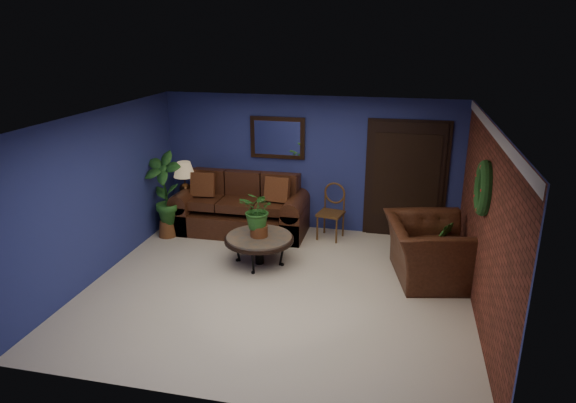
% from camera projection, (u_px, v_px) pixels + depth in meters
% --- Properties ---
extents(floor, '(5.50, 5.50, 0.00)m').
position_uv_depth(floor, '(278.00, 287.00, 7.55)').
color(floor, beige).
rests_on(floor, ground).
extents(wall_back, '(5.50, 0.04, 2.50)m').
position_uv_depth(wall_back, '(310.00, 164.00, 9.47)').
color(wall_back, navy).
rests_on(wall_back, ground).
extents(wall_left, '(0.04, 5.00, 2.50)m').
position_uv_depth(wall_left, '(100.00, 194.00, 7.73)').
color(wall_left, navy).
rests_on(wall_left, ground).
extents(wall_right_brick, '(0.04, 5.00, 2.50)m').
position_uv_depth(wall_right_brick, '(485.00, 223.00, 6.58)').
color(wall_right_brick, maroon).
rests_on(wall_right_brick, ground).
extents(ceiling, '(5.50, 5.00, 0.02)m').
position_uv_depth(ceiling, '(277.00, 118.00, 6.76)').
color(ceiling, white).
rests_on(ceiling, wall_back).
extents(crown_molding, '(0.03, 5.00, 0.14)m').
position_uv_depth(crown_molding, '(494.00, 132.00, 6.21)').
color(crown_molding, white).
rests_on(crown_molding, wall_right_brick).
extents(wall_mirror, '(1.02, 0.06, 0.77)m').
position_uv_depth(wall_mirror, '(277.00, 138.00, 9.40)').
color(wall_mirror, '#3D2413').
rests_on(wall_mirror, wall_back).
extents(closet_door, '(1.44, 0.06, 2.18)m').
position_uv_depth(closet_door, '(406.00, 181.00, 9.14)').
color(closet_door, black).
rests_on(closet_door, wall_back).
extents(wreath, '(0.16, 0.72, 0.72)m').
position_uv_depth(wreath, '(484.00, 188.00, 6.50)').
color(wreath, black).
rests_on(wreath, wall_right_brick).
extents(sofa, '(2.44, 1.05, 1.10)m').
position_uv_depth(sofa, '(242.00, 212.00, 9.62)').
color(sofa, '#482414').
rests_on(sofa, ground).
extents(coffee_table, '(1.11, 1.11, 0.48)m').
position_uv_depth(coffee_table, '(259.00, 239.00, 8.20)').
color(coffee_table, '#4A4640').
rests_on(coffee_table, ground).
extents(end_table, '(0.63, 0.63, 0.58)m').
position_uv_depth(end_table, '(186.00, 204.00, 9.79)').
color(end_table, '#4A4640').
rests_on(end_table, ground).
extents(table_lamp, '(0.40, 0.40, 0.67)m').
position_uv_depth(table_lamp, '(184.00, 175.00, 9.61)').
color(table_lamp, '#3D2413').
rests_on(table_lamp, end_table).
extents(side_chair, '(0.51, 0.51, 1.00)m').
position_uv_depth(side_chair, '(332.00, 207.00, 9.23)').
color(side_chair, brown).
rests_on(side_chair, ground).
extents(armchair, '(1.48, 1.61, 0.90)m').
position_uv_depth(armchair, '(429.00, 250.00, 7.72)').
color(armchair, '#482414').
rests_on(armchair, ground).
extents(coffee_plant, '(0.69, 0.64, 0.76)m').
position_uv_depth(coffee_plant, '(259.00, 211.00, 8.05)').
color(coffee_plant, brown).
rests_on(coffee_plant, coffee_table).
extents(floor_plant, '(0.43, 0.39, 0.80)m').
position_uv_depth(floor_plant, '(441.00, 244.00, 8.05)').
color(floor_plant, brown).
rests_on(floor_plant, ground).
extents(tall_plant, '(0.76, 0.57, 1.57)m').
position_uv_depth(tall_plant, '(165.00, 192.00, 9.18)').
color(tall_plant, brown).
rests_on(tall_plant, ground).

